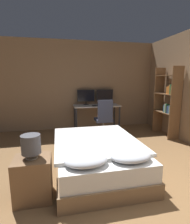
% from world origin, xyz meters
% --- Properties ---
extents(wall_back, '(12.00, 0.06, 2.70)m').
position_xyz_m(wall_back, '(0.00, 4.11, 1.35)').
color(wall_back, '#8E7051').
rests_on(wall_back, ground_plane).
extents(bed, '(1.40, 1.90, 0.60)m').
position_xyz_m(bed, '(-0.48, 1.33, 0.27)').
color(bed, '#846647').
rests_on(bed, ground_plane).
extents(nightstand, '(0.46, 0.40, 0.56)m').
position_xyz_m(nightstand, '(-1.45, 0.80, 0.28)').
color(nightstand, brown).
rests_on(nightstand, ground_plane).
extents(bedside_lamp, '(0.24, 0.24, 0.30)m').
position_xyz_m(bedside_lamp, '(-1.45, 0.80, 0.74)').
color(bedside_lamp, gray).
rests_on(bedside_lamp, nightstand).
extents(desk, '(1.41, 0.59, 0.77)m').
position_xyz_m(desk, '(0.06, 3.75, 0.67)').
color(desk, beige).
rests_on(desk, ground_plane).
extents(monitor_left, '(0.54, 0.16, 0.46)m').
position_xyz_m(monitor_left, '(-0.24, 3.94, 1.03)').
color(monitor_left, black).
rests_on(monitor_left, desk).
extents(monitor_right, '(0.54, 0.16, 0.46)m').
position_xyz_m(monitor_right, '(0.36, 3.94, 1.03)').
color(monitor_right, black).
rests_on(monitor_right, desk).
extents(keyboard, '(0.36, 0.13, 0.02)m').
position_xyz_m(keyboard, '(0.06, 3.56, 0.78)').
color(keyboard, black).
rests_on(keyboard, desk).
extents(computer_mouse, '(0.07, 0.05, 0.04)m').
position_xyz_m(computer_mouse, '(0.33, 3.56, 0.79)').
color(computer_mouse, black).
rests_on(computer_mouse, desk).
extents(office_chair, '(0.52, 0.52, 1.02)m').
position_xyz_m(office_chair, '(0.09, 3.03, 0.41)').
color(office_chair, black).
rests_on(office_chair, ground_plane).
extents(bookshelf, '(0.31, 0.78, 1.87)m').
position_xyz_m(bookshelf, '(1.80, 2.74, 1.00)').
color(bookshelf, brown).
rests_on(bookshelf, ground_plane).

